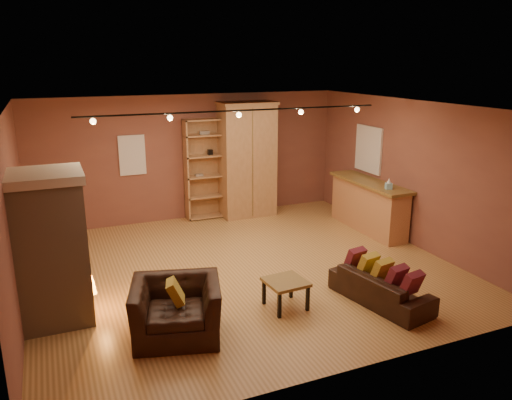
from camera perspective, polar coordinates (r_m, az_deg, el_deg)
name	(u,v)px	position (r m, az deg, el deg)	size (l,w,h in m)	color
floor	(244,268)	(8.82, -1.33, -7.82)	(7.00, 7.00, 0.00)	olive
ceiling	(243,107)	(8.11, -1.46, 10.62)	(7.00, 7.00, 0.00)	brown
back_wall	(191,157)	(11.37, -7.45, 4.85)	(7.00, 0.02, 2.80)	brown
left_wall	(14,216)	(7.83, -25.96, -1.62)	(0.02, 6.50, 2.80)	brown
right_wall	(412,173)	(10.14, 17.35, 2.93)	(0.02, 6.50, 2.80)	brown
fireplace	(52,248)	(7.35, -22.25, -5.08)	(1.01, 0.98, 2.12)	tan
back_window	(132,155)	(11.05, -13.97, 4.99)	(0.56, 0.04, 0.86)	white
bookcase	(205,168)	(11.38, -5.90, 3.66)	(0.93, 0.36, 2.28)	tan
armoire	(247,160)	(11.46, -1.03, 4.64)	(1.29, 0.73, 2.62)	tan
bar_counter	(368,205)	(10.86, 12.72, -0.59)	(0.60, 2.23, 1.07)	tan
tissue_box	(389,185)	(10.14, 14.93, 1.71)	(0.15, 0.15, 0.21)	#82BAD0
right_window	(369,149)	(11.15, 12.74, 5.69)	(0.05, 0.90, 1.00)	white
loveseat	(381,282)	(7.75, 14.09, -9.03)	(0.77, 1.68, 0.71)	black
armchair	(176,301)	(6.70, -9.15, -11.27)	(1.30, 1.02, 1.00)	black
coffee_table	(286,284)	(7.39, 3.41, -9.61)	(0.60, 0.60, 0.43)	olive
track_rail	(239,112)	(8.31, -1.97, 9.97)	(5.20, 0.09, 0.13)	black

